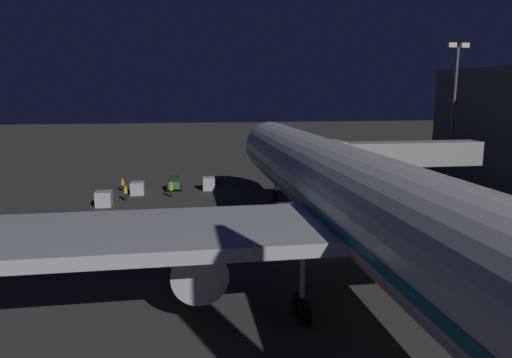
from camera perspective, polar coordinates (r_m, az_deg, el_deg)
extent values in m
plane|color=#383533|center=(39.22, 6.85, -7.70)|extent=(320.00, 320.00, 0.00)
cylinder|color=silver|center=(29.15, 12.11, -2.14)|extent=(5.85, 55.66, 5.85)
sphere|color=silver|center=(55.66, 1.75, 4.06)|extent=(5.73, 5.73, 5.73)
cube|color=#146670|center=(29.25, 12.08, -2.98)|extent=(5.91, 53.44, 0.50)
cube|color=black|center=(53.84, 2.10, 4.94)|extent=(3.22, 1.40, 0.90)
cube|color=#B7BABF|center=(27.19, 13.90, -5.36)|extent=(51.33, 8.02, 0.70)
cylinder|color=#B7BABF|center=(33.47, 28.72, -6.93)|extent=(2.99, 5.32, 2.99)
cylinder|color=black|center=(35.50, 26.10, -5.75)|extent=(2.54, 0.15, 2.54)
cylinder|color=#B7BABF|center=(26.70, -7.15, -9.93)|extent=(2.99, 5.32, 2.99)
cylinder|color=black|center=(29.21, -7.35, -8.11)|extent=(2.54, 0.15, 2.54)
cylinder|color=#B7BABF|center=(52.79, 2.44, -0.18)|extent=(0.28, 0.28, 2.43)
cylinder|color=black|center=(53.16, 2.42, -2.10)|extent=(0.45, 1.20, 1.20)
cylinder|color=#B7BABF|center=(29.00, 22.25, -10.07)|extent=(0.28, 0.28, 2.43)
cylinder|color=black|center=(30.17, 21.35, -12.90)|extent=(0.45, 1.20, 1.20)
cylinder|color=black|center=(29.16, 22.67, -13.83)|extent=(0.45, 1.20, 1.20)
cylinder|color=#B7BABF|center=(25.79, 5.72, -11.89)|extent=(0.28, 0.28, 2.43)
cylinder|color=black|center=(27.10, 5.28, -14.92)|extent=(0.45, 1.20, 1.20)
cylinder|color=black|center=(25.97, 6.02, -16.13)|extent=(0.45, 1.20, 1.20)
cube|color=#9E9E99|center=(50.93, 17.67, 2.96)|extent=(16.68, 2.60, 2.50)
cube|color=#9E9E99|center=(47.77, 8.69, 2.87)|extent=(3.20, 3.40, 3.00)
cube|color=black|center=(47.36, 7.07, 2.84)|extent=(0.70, 3.20, 2.70)
cylinder|color=#B7BABF|center=(48.69, 9.69, -1.32)|extent=(0.56, 0.56, 4.70)
cylinder|color=black|center=(49.34, 10.28, -3.62)|extent=(0.25, 0.60, 0.60)
cylinder|color=black|center=(48.96, 8.95, -3.69)|extent=(0.25, 0.60, 0.60)
cylinder|color=#59595E|center=(67.80, 23.08, 7.03)|extent=(0.40, 0.40, 18.12)
cube|color=#F9EFC6|center=(68.48, 24.31, 14.78)|extent=(1.10, 0.50, 0.60)
cube|color=#F9EFC6|center=(67.53, 22.99, 14.95)|extent=(1.10, 0.50, 0.60)
cube|color=#287038|center=(59.92, -10.07, -0.62)|extent=(1.50, 2.50, 0.90)
cube|color=black|center=(59.40, -10.10, 0.07)|extent=(1.20, 0.20, 0.70)
cylinder|color=black|center=(60.86, -9.29, -0.85)|extent=(0.24, 0.70, 0.70)
cylinder|color=black|center=(60.89, -10.81, -0.90)|extent=(0.24, 0.70, 0.70)
cylinder|color=black|center=(59.14, -9.29, -1.18)|extent=(0.24, 0.70, 0.70)
cylinder|color=black|center=(59.17, -10.85, -1.23)|extent=(0.24, 0.70, 0.70)
cube|color=#B7BABF|center=(53.29, -18.25, -2.34)|extent=(1.69, 1.70, 1.68)
cube|color=#B7BABF|center=(58.37, -14.40, -1.11)|extent=(1.62, 1.75, 1.55)
cube|color=#B7BABF|center=(59.44, -5.86, -0.56)|extent=(1.50, 1.58, 1.68)
cylinder|color=black|center=(56.00, -10.39, -1.80)|extent=(0.28, 0.28, 0.85)
cylinder|color=yellow|center=(55.85, -10.42, -1.03)|extent=(0.40, 0.40, 0.69)
sphere|color=tan|center=(55.76, -10.43, -0.56)|extent=(0.24, 0.24, 0.24)
sphere|color=white|center=(55.75, -10.44, -0.51)|extent=(0.23, 0.23, 0.23)
cylinder|color=black|center=(60.71, -16.08, -1.10)|extent=(0.28, 0.28, 0.82)
cylinder|color=yellow|center=(60.57, -16.11, -0.44)|extent=(0.40, 0.40, 0.62)
sphere|color=tan|center=(60.49, -16.13, -0.04)|extent=(0.24, 0.24, 0.24)
sphere|color=orange|center=(60.48, -16.13, 0.01)|extent=(0.23, 0.23, 0.23)
cylinder|color=black|center=(55.19, -15.74, -2.18)|extent=(0.28, 0.28, 0.90)
cylinder|color=yellow|center=(55.03, -15.78, -1.38)|extent=(0.40, 0.40, 0.67)
sphere|color=tan|center=(54.94, -15.80, -0.91)|extent=(0.24, 0.24, 0.24)
sphere|color=yellow|center=(54.93, -15.80, -0.86)|extent=(0.23, 0.23, 0.23)
cone|color=orange|center=(58.94, 3.45, -1.18)|extent=(0.36, 0.36, 0.55)
cone|color=orange|center=(58.15, -0.79, -1.32)|extent=(0.36, 0.36, 0.55)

